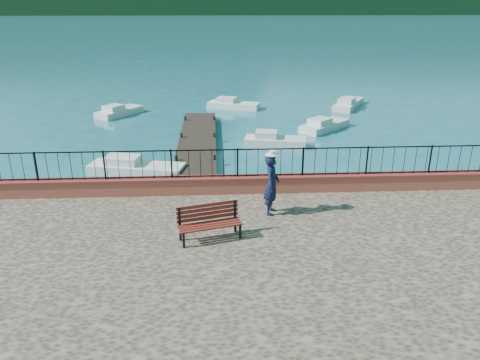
{
  "coord_description": "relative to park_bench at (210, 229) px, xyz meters",
  "views": [
    {
      "loc": [
        -1.04,
        -11.08,
        7.31
      ],
      "look_at": [
        -0.31,
        2.0,
        2.3
      ],
      "focal_mm": 35.0,
      "sensor_mm": 36.0,
      "label": 1
    }
  ],
  "objects": [
    {
      "name": "boat_5",
      "position": [
        10.12,
        22.31,
        -1.09
      ],
      "size": [
        3.27,
        4.45,
        0.8
      ],
      "primitive_type": "cube",
      "rotation": [
        0.0,
        0.0,
        1.06
      ],
      "color": "silver",
      "rests_on": "ground"
    },
    {
      "name": "boat_0",
      "position": [
        -3.39,
        8.75,
        -1.09
      ],
      "size": [
        4.47,
        2.2,
        0.8
      ],
      "primitive_type": "cube",
      "rotation": [
        0.0,
        0.0,
        -0.22
      ],
      "color": "silver",
      "rests_on": "ground"
    },
    {
      "name": "park_bench",
      "position": [
        0.0,
        0.0,
        0.0
      ],
      "size": [
        1.82,
        1.01,
        0.96
      ],
      "rotation": [
        0.0,
        0.0,
        0.27
      ],
      "color": "black",
      "rests_on": "promenade"
    },
    {
      "name": "boat_1",
      "position": [
        3.45,
        12.78,
        -1.09
      ],
      "size": [
        3.46,
        1.9,
        0.8
      ],
      "primitive_type": "cube",
      "rotation": [
        0.0,
        0.0,
        -0.19
      ],
      "color": "silver",
      "rests_on": "ground"
    },
    {
      "name": "boat_3",
      "position": [
        -6.32,
        20.61,
        -1.09
      ],
      "size": [
        3.03,
        3.58,
        0.8
      ],
      "primitive_type": "cube",
      "rotation": [
        0.0,
        0.0,
        0.97
      ],
      "color": "silver",
      "rests_on": "ground"
    },
    {
      "name": "hat",
      "position": [
        1.87,
        1.58,
        1.65
      ],
      "size": [
        0.44,
        0.44,
        0.12
      ],
      "primitive_type": "cylinder",
      "color": "silver",
      "rests_on": "person"
    },
    {
      "name": "boat_4",
      "position": [
        1.61,
        22.35,
        -1.09
      ],
      "size": [
        3.95,
        2.41,
        0.8
      ],
      "primitive_type": "cube",
      "rotation": [
        0.0,
        0.0,
        -0.32
      ],
      "color": "silver",
      "rests_on": "ground"
    },
    {
      "name": "railing",
      "position": [
        1.23,
        3.3,
        0.76
      ],
      "size": [
        27.0,
        0.05,
        0.95
      ],
      "primitive_type": "cube",
      "color": "black",
      "rests_on": "parapet"
    },
    {
      "name": "boat_2",
      "position": [
        6.89,
        16.0,
        -1.09
      ],
      "size": [
        3.54,
        3.46,
        0.8
      ],
      "primitive_type": "cube",
      "rotation": [
        0.0,
        0.0,
        0.76
      ],
      "color": "silver",
      "rests_on": "ground"
    },
    {
      "name": "person",
      "position": [
        1.87,
        1.58,
        0.65
      ],
      "size": [
        0.62,
        0.78,
        1.88
      ],
      "primitive_type": "imported",
      "rotation": [
        0.0,
        0.0,
        1.29
      ],
      "color": "black",
      "rests_on": "promenade"
    },
    {
      "name": "dock",
      "position": [
        -0.77,
        11.6,
        -1.34
      ],
      "size": [
        2.0,
        16.0,
        0.3
      ],
      "primitive_type": "cube",
      "color": "#2D231C",
      "rests_on": "ground"
    },
    {
      "name": "ground",
      "position": [
        1.23,
        -0.4,
        -1.49
      ],
      "size": [
        2000.0,
        2000.0,
        0.0
      ],
      "primitive_type": "plane",
      "color": "#19596B",
      "rests_on": "ground"
    },
    {
      "name": "parapet",
      "position": [
        1.23,
        3.3,
        -0.0
      ],
      "size": [
        28.0,
        0.46,
        0.58
      ],
      "primitive_type": "cube",
      "color": "#A4493B",
      "rests_on": "promenade"
    },
    {
      "name": "companion_hill",
      "position": [
        221.23,
        559.6,
        -1.49
      ],
      "size": [
        448.0,
        384.0,
        180.0
      ],
      "primitive_type": "ellipsoid",
      "color": "#142D23",
      "rests_on": "ground"
    }
  ]
}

